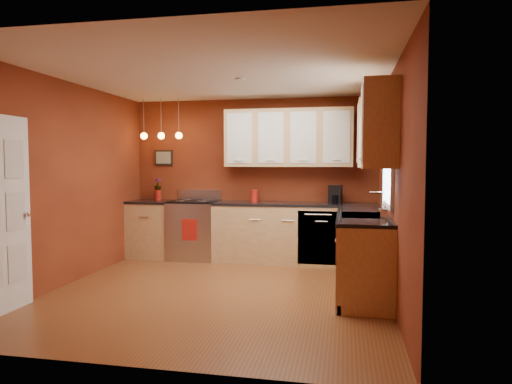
% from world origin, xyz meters
% --- Properties ---
extents(floor, '(4.20, 4.20, 0.00)m').
position_xyz_m(floor, '(0.00, 0.00, 0.00)').
color(floor, brown).
rests_on(floor, ground).
extents(ceiling, '(4.00, 4.20, 0.02)m').
position_xyz_m(ceiling, '(0.00, 0.00, 2.60)').
color(ceiling, silver).
rests_on(ceiling, wall_back).
extents(wall_back, '(4.00, 0.02, 2.60)m').
position_xyz_m(wall_back, '(0.00, 2.10, 1.30)').
color(wall_back, maroon).
rests_on(wall_back, floor).
extents(wall_front, '(4.00, 0.02, 2.60)m').
position_xyz_m(wall_front, '(0.00, -2.10, 1.30)').
color(wall_front, maroon).
rests_on(wall_front, floor).
extents(wall_left, '(0.02, 4.20, 2.60)m').
position_xyz_m(wall_left, '(-2.00, 0.00, 1.30)').
color(wall_left, maroon).
rests_on(wall_left, floor).
extents(wall_right, '(0.02, 4.20, 2.60)m').
position_xyz_m(wall_right, '(2.00, 0.00, 1.30)').
color(wall_right, maroon).
rests_on(wall_right, floor).
extents(base_cabinets_back_left, '(0.70, 0.60, 0.90)m').
position_xyz_m(base_cabinets_back_left, '(-1.65, 1.80, 0.45)').
color(base_cabinets_back_left, tan).
rests_on(base_cabinets_back_left, floor).
extents(base_cabinets_back_right, '(2.54, 0.60, 0.90)m').
position_xyz_m(base_cabinets_back_right, '(0.73, 1.80, 0.45)').
color(base_cabinets_back_right, tan).
rests_on(base_cabinets_back_right, floor).
extents(base_cabinets_right, '(0.60, 2.10, 0.90)m').
position_xyz_m(base_cabinets_right, '(1.70, 0.45, 0.45)').
color(base_cabinets_right, tan).
rests_on(base_cabinets_right, floor).
extents(counter_back_left, '(0.70, 0.62, 0.04)m').
position_xyz_m(counter_back_left, '(-1.65, 1.80, 0.92)').
color(counter_back_left, black).
rests_on(counter_back_left, base_cabinets_back_left).
extents(counter_back_right, '(2.54, 0.62, 0.04)m').
position_xyz_m(counter_back_right, '(0.73, 1.80, 0.92)').
color(counter_back_right, black).
rests_on(counter_back_right, base_cabinets_back_right).
extents(counter_right, '(0.62, 2.10, 0.04)m').
position_xyz_m(counter_right, '(1.70, 0.45, 0.92)').
color(counter_right, black).
rests_on(counter_right, base_cabinets_right).
extents(gas_range, '(0.76, 0.64, 1.11)m').
position_xyz_m(gas_range, '(-0.92, 1.80, 0.48)').
color(gas_range, '#B6B6BB').
rests_on(gas_range, floor).
extents(dishwasher_front, '(0.60, 0.02, 0.80)m').
position_xyz_m(dishwasher_front, '(1.10, 1.51, 0.45)').
color(dishwasher_front, '#B6B6BB').
rests_on(dishwasher_front, base_cabinets_back_right).
extents(sink, '(0.50, 0.70, 0.33)m').
position_xyz_m(sink, '(1.70, 0.30, 0.92)').
color(sink, gray).
rests_on(sink, counter_right).
extents(window, '(0.06, 1.02, 1.22)m').
position_xyz_m(window, '(1.97, 0.30, 1.69)').
color(window, white).
rests_on(window, wall_right).
extents(door_left_wall, '(0.12, 0.82, 2.05)m').
position_xyz_m(door_left_wall, '(-1.97, -1.20, 1.03)').
color(door_left_wall, white).
rests_on(door_left_wall, floor).
extents(upper_cabinets_back, '(2.00, 0.35, 0.90)m').
position_xyz_m(upper_cabinets_back, '(0.60, 1.93, 1.95)').
color(upper_cabinets_back, tan).
rests_on(upper_cabinets_back, wall_back).
extents(upper_cabinets_right, '(0.35, 1.95, 0.90)m').
position_xyz_m(upper_cabinets_right, '(1.82, 0.32, 1.95)').
color(upper_cabinets_right, tan).
rests_on(upper_cabinets_right, wall_right).
extents(wall_picture, '(0.32, 0.03, 0.26)m').
position_xyz_m(wall_picture, '(-1.55, 2.08, 1.65)').
color(wall_picture, black).
rests_on(wall_picture, wall_back).
extents(pendant_lights, '(0.71, 0.11, 0.66)m').
position_xyz_m(pendant_lights, '(-1.45, 1.75, 2.01)').
color(pendant_lights, gray).
rests_on(pendant_lights, ceiling).
extents(red_canister, '(0.12, 0.12, 0.19)m').
position_xyz_m(red_canister, '(0.06, 1.91, 1.03)').
color(red_canister, '#A91A12').
rests_on(red_canister, counter_back_right).
extents(red_vase, '(0.11, 0.11, 0.17)m').
position_xyz_m(red_vase, '(-1.59, 1.89, 1.02)').
color(red_vase, '#A91A12').
rests_on(red_vase, counter_back_left).
extents(flowers, '(0.14, 0.14, 0.22)m').
position_xyz_m(flowers, '(-1.59, 1.89, 1.20)').
color(flowers, '#A91A12').
rests_on(flowers, red_vase).
extents(coffee_maker, '(0.22, 0.22, 0.28)m').
position_xyz_m(coffee_maker, '(1.34, 1.83, 1.07)').
color(coffee_maker, black).
rests_on(coffee_maker, counter_back_right).
extents(soap_pump, '(0.09, 0.09, 0.17)m').
position_xyz_m(soap_pump, '(1.90, -0.03, 1.02)').
color(soap_pump, silver).
rests_on(soap_pump, counter_right).
extents(dish_towel, '(0.25, 0.02, 0.34)m').
position_xyz_m(dish_towel, '(-0.89, 1.47, 0.52)').
color(dish_towel, '#A91A12').
rests_on(dish_towel, gas_range).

